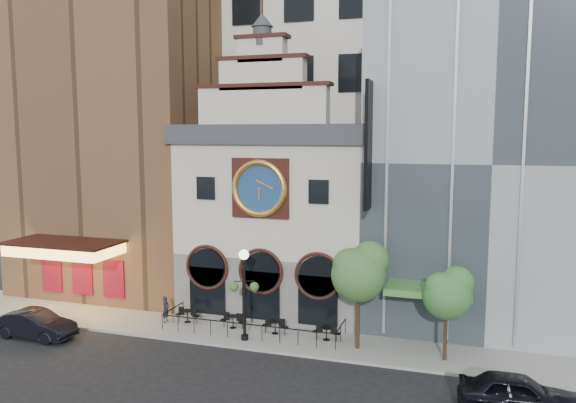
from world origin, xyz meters
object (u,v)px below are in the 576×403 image
Objects in this scene: lamppost at (244,284)px; bistro_2 at (275,326)px; bistro_0 at (187,315)px; tree_left at (360,270)px; tree_right at (448,292)px; car_right at (518,393)px; bistro_1 at (233,320)px; bistro_3 at (326,332)px; pedestrian at (166,309)px; car_left at (35,324)px.

bistro_2 is at bearing 26.08° from lamppost.
tree_left reaches higher than bistro_0.
tree_right reaches higher than bistro_2.
tree_left is at bearing 55.93° from car_right.
bistro_2 is (2.73, -0.16, 0.00)m from bistro_1.
bistro_0 is 1.00× the size of bistro_2.
bistro_3 is 0.97× the size of pedestrian.
pedestrian is at bearing -164.63° from bistro_0.
car_left is at bearing -156.22° from bistro_1.
bistro_3 is (3.11, -0.08, 0.00)m from bistro_2.
bistro_3 is 0.30× the size of lamppost.
bistro_3 is 4.37m from tree_left.
bistro_2 is 13.91m from car_left.
tree_left is at bearing -7.58° from bistro_2.
bistro_2 is at bearing -3.35° from bistro_1.
car_right is 20.60m from pedestrian.
car_right is at bearing -22.94° from bistro_2.
car_left is (-7.35, -4.70, 0.19)m from bistro_0.
car_left is 23.30m from tree_right.
car_right is at bearing -36.44° from lamppost.
lamppost reaches higher than bistro_2.
tree_left is at bearing -77.18° from car_left.
tree_right is at bearing -91.54° from pedestrian.
tree_left is at bearing -6.10° from bistro_1.
tree_left is (12.19, -0.57, 3.51)m from pedestrian.
bistro_2 is 0.27× the size of tree_left.
car_left is 2.97× the size of pedestrian.
pedestrian is 0.31× the size of lamppost.
bistro_3 is 0.32× the size of car_right.
car_left is (-16.29, -4.36, 0.19)m from bistro_3.
car_right is 1.00× the size of tree_right.
car_left is (-13.18, -4.45, 0.19)m from bistro_2.
bistro_2 is at bearing -87.92° from pedestrian.
bistro_0 is 8.72m from car_left.
tree_right is (9.66, -0.92, 3.15)m from bistro_2.
pedestrian reaches higher than car_right.
pedestrian reaches higher than bistro_1.
tree_right reaches higher than bistro_1.
bistro_1 is 16.47m from car_right.
car_left is at bearing -147.42° from bistro_0.
pedestrian is (-4.40, -0.27, 0.35)m from bistro_1.
bistro_0 is at bearing -73.42° from pedestrian.
lamppost is at bearing -177.35° from tree_right.
tree_right reaches higher than pedestrian.
pedestrian is (-7.13, -0.11, 0.35)m from bistro_2.
lamppost is 0.88× the size of tree_left.
pedestrian is 6.41m from lamppost.
pedestrian is at bearing 72.56° from car_right.
tree_left reaches higher than bistro_2.
tree_left is (5.06, -0.67, 3.87)m from bistro_2.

